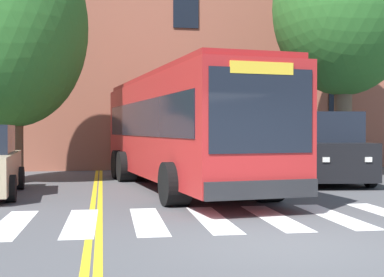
% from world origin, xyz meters
% --- Properties ---
extents(ground_plane, '(120.00, 120.00, 0.00)m').
position_xyz_m(ground_plane, '(0.00, 0.00, 0.00)').
color(ground_plane, '#4C4C4F').
extents(crosswalk, '(14.29, 3.35, 0.01)m').
position_xyz_m(crosswalk, '(-0.04, 2.35, 0.00)').
color(crosswalk, white).
rests_on(crosswalk, ground).
extents(lane_line_yellow_inner, '(0.12, 36.00, 0.01)m').
position_xyz_m(lane_line_yellow_inner, '(-2.97, 16.35, 0.00)').
color(lane_line_yellow_inner, gold).
rests_on(lane_line_yellow_inner, ground).
extents(lane_line_yellow_outer, '(0.12, 36.00, 0.01)m').
position_xyz_m(lane_line_yellow_outer, '(-2.81, 16.35, 0.00)').
color(lane_line_yellow_outer, gold).
rests_on(lane_line_yellow_outer, ground).
extents(city_bus, '(3.98, 11.49, 3.32)m').
position_xyz_m(city_bus, '(-0.46, 7.86, 1.79)').
color(city_bus, '#B22323').
rests_on(city_bus, ground).
extents(car_black_far_lane, '(2.70, 5.10, 2.28)m').
position_xyz_m(car_black_far_lane, '(4.32, 8.77, 1.08)').
color(car_black_far_lane, black).
rests_on(car_black_far_lane, ground).
extents(car_navy_behind_bus, '(2.50, 5.21, 2.30)m').
position_xyz_m(car_navy_behind_bus, '(-0.62, 17.90, 1.09)').
color(car_navy_behind_bus, navy).
rests_on(car_navy_behind_bus, ground).
extents(street_tree_curbside_large, '(7.50, 7.52, 9.36)m').
position_xyz_m(street_tree_curbside_large, '(5.97, 10.66, 6.14)').
color(street_tree_curbside_large, brown).
rests_on(street_tree_curbside_large, ground).
extents(street_tree_curbside_small, '(6.76, 6.79, 8.34)m').
position_xyz_m(street_tree_curbside_small, '(-5.60, 10.32, 5.06)').
color(street_tree_curbside_small, brown).
rests_on(street_tree_curbside_small, ground).
extents(building_facade, '(35.48, 9.40, 12.84)m').
position_xyz_m(building_facade, '(0.81, 19.68, 6.43)').
color(building_facade, '#9E5642').
rests_on(building_facade, ground).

